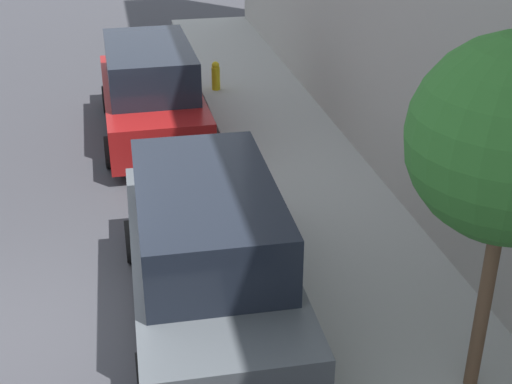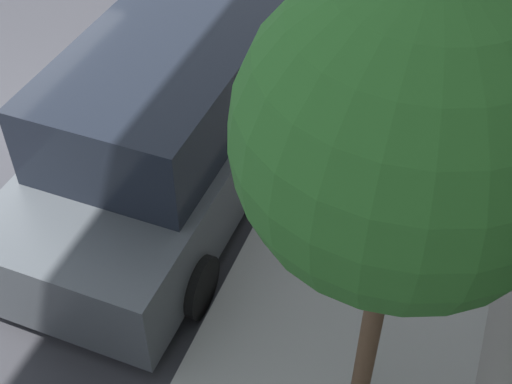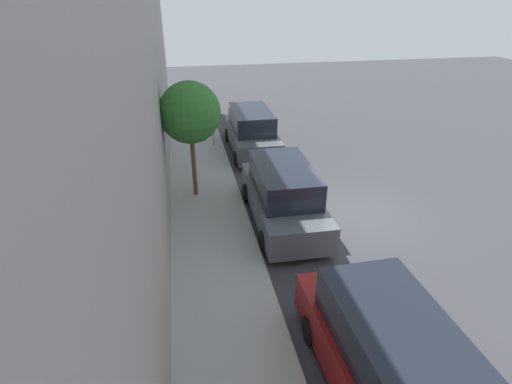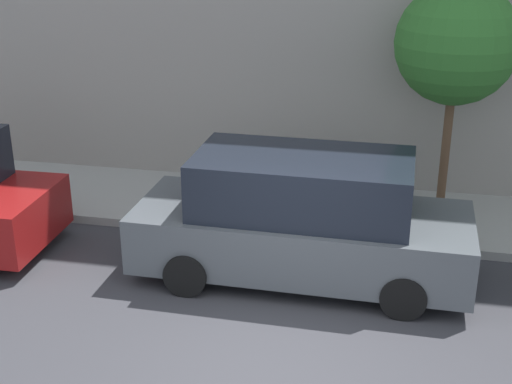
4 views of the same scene
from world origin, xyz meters
name	(u,v)px [view 2 (image 2 of 4)]	position (x,y,z in m)	size (l,w,h in m)	color
ground_plane	(4,136)	(0.00, 0.00, 0.00)	(60.00, 60.00, 0.00)	#38383D
sidewalk	(377,232)	(4.73, 0.00, 0.07)	(2.47, 32.00, 0.15)	#9E9E99
parked_minivan_second	(174,121)	(2.42, 0.00, 0.92)	(2.02, 4.93, 1.90)	#4C5156
street_tree	(408,136)	(5.06, -2.11, 3.09)	(2.02, 2.02, 3.97)	brown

